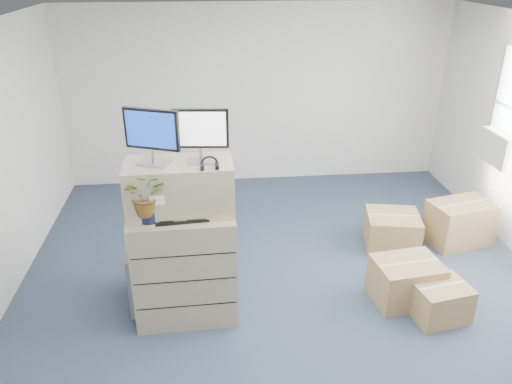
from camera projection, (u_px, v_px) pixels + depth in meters
ground at (291, 310)px, 5.27m from camera, size 7.00×7.00×0.00m
wall_back at (257, 96)px, 7.82m from camera, size 6.00×0.02×2.80m
ac_unit at (501, 148)px, 6.27m from camera, size 0.24×0.60×0.40m
filing_cabinet_lower at (185, 265)px, 5.00m from camera, size 1.02×0.64×1.17m
filing_cabinet_upper at (180, 187)px, 4.69m from camera, size 1.02×0.53×0.50m
monitor_left at (152, 134)px, 4.43m from camera, size 0.50×0.29×0.52m
monitor_right at (201, 133)px, 4.48m from camera, size 0.51×0.22×0.50m
headphones at (209, 164)px, 4.43m from camera, size 0.16×0.02×0.16m
keyboard at (182, 218)px, 4.64m from camera, size 0.50×0.24×0.03m
mouse at (215, 213)px, 4.72m from camera, size 0.10×0.07×0.03m
water_bottle at (185, 197)px, 4.73m from camera, size 0.09×0.09×0.31m
phone_dock at (176, 208)px, 4.74m from camera, size 0.07×0.06×0.16m
external_drive at (216, 203)px, 4.87m from camera, size 0.28×0.23×0.07m
tissue_box at (216, 196)px, 4.82m from camera, size 0.27×0.16×0.10m
potted_plant at (147, 199)px, 4.49m from camera, size 0.45×0.48×0.41m
office_chair at (168, 263)px, 5.30m from camera, size 0.94×0.90×0.87m
cardboard_boxes at (426, 248)px, 5.95m from camera, size 1.95×2.05×0.56m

